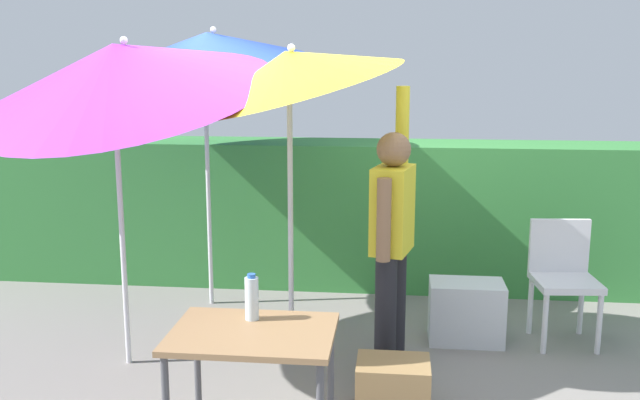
{
  "coord_description": "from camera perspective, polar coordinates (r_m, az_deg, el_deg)",
  "views": [
    {
      "loc": [
        0.52,
        -4.46,
        2.05
      ],
      "look_at": [
        0.0,
        0.3,
        1.1
      ],
      "focal_mm": 39.87,
      "sensor_mm": 36.0,
      "label": 1
    }
  ],
  "objects": [
    {
      "name": "ground_plane",
      "position": [
        4.94,
        -0.39,
        -13.31
      ],
      "size": [
        24.0,
        24.0,
        0.0
      ],
      "primitive_type": "plane",
      "color": "gray"
    },
    {
      "name": "hedge_row",
      "position": [
        6.57,
        1.56,
        -1.03
      ],
      "size": [
        8.0,
        0.7,
        1.32
      ],
      "primitive_type": "cube",
      "color": "#38843D",
      "rests_on": "ground_plane"
    },
    {
      "name": "umbrella_rainbow",
      "position": [
        4.63,
        -2.39,
        10.3
      ],
      "size": [
        1.49,
        1.46,
        2.35
      ],
      "color": "silver",
      "rests_on": "ground_plane"
    },
    {
      "name": "umbrella_orange",
      "position": [
        4.73,
        -15.83,
        9.98
      ],
      "size": [
        2.04,
        1.98,
        2.51
      ],
      "color": "silver",
      "rests_on": "ground_plane"
    },
    {
      "name": "umbrella_yellow",
      "position": [
        5.86,
        -8.9,
        11.61
      ],
      "size": [
        1.85,
        1.86,
        2.51
      ],
      "color": "silver",
      "rests_on": "ground_plane"
    },
    {
      "name": "person_vendor",
      "position": [
        4.64,
        5.81,
        -2.76
      ],
      "size": [
        0.3,
        0.56,
        1.88
      ],
      "color": "black",
      "rests_on": "ground_plane"
    },
    {
      "name": "chair_plastic",
      "position": [
        5.52,
        18.92,
        -5.6
      ],
      "size": [
        0.48,
        0.48,
        0.89
      ],
      "color": "silver",
      "rests_on": "ground_plane"
    },
    {
      "name": "cooler_box",
      "position": [
        5.4,
        11.65,
        -8.78
      ],
      "size": [
        0.54,
        0.34,
        0.45
      ],
      "primitive_type": "cube",
      "color": "silver",
      "rests_on": "ground_plane"
    },
    {
      "name": "crate_cardboard",
      "position": [
        4.33,
        5.87,
        -14.73
      ],
      "size": [
        0.43,
        0.33,
        0.32
      ],
      "primitive_type": "cube",
      "color": "#9E7A4C",
      "rests_on": "ground_plane"
    },
    {
      "name": "folding_table",
      "position": [
        3.56,
        -5.41,
        -11.79
      ],
      "size": [
        0.8,
        0.6,
        0.75
      ],
      "color": "#4C4C51",
      "rests_on": "ground_plane"
    },
    {
      "name": "bottle_water",
      "position": [
        3.64,
        -5.5,
        -7.82
      ],
      "size": [
        0.07,
        0.07,
        0.24
      ],
      "color": "silver",
      "rests_on": "folding_table"
    }
  ]
}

